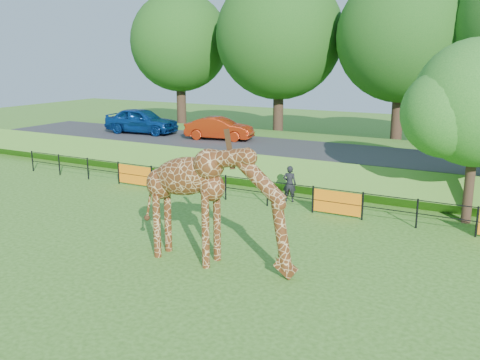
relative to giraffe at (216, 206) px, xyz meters
The scene contains 10 objects.
ground 2.80m from the giraffe, 131.89° to the right, with size 90.00×90.00×0.00m, color #366519.
giraffe is the anchor object (origin of this frame).
perimeter_fence 6.70m from the giraffe, 102.42° to the left, with size 28.07×0.10×1.10m, color black, non-canonical shape.
embankment 14.04m from the giraffe, 95.80° to the left, with size 40.00×9.00×1.30m, color #366519.
road 12.51m from the giraffe, 96.50° to the left, with size 40.00×5.00×0.12m, color #323134.
car_blue 18.11m from the giraffe, 135.65° to the left, with size 1.82×4.53×1.54m, color #124193.
car_red 14.92m from the giraffe, 120.49° to the left, with size 1.33×3.82×1.26m, color #B12A0C.
visitor 7.60m from the giraffe, 96.76° to the left, with size 0.57×0.37×1.56m, color black.
tree_east 10.44m from the giraffe, 52.49° to the left, with size 5.40×4.71×6.76m.
bg_tree_line 21.12m from the giraffe, 88.66° to the left, with size 37.30×8.80×11.82m.
Camera 1 is at (9.27, -11.27, 6.20)m, focal length 40.00 mm.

